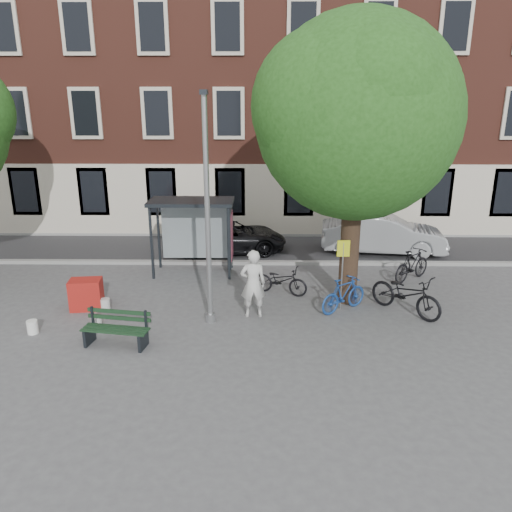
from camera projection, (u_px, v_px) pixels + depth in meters
The scene contains 21 objects.
ground at pixel (211, 321), 13.83m from camera, with size 90.00×90.00×0.00m, color #4C4C4F.
road at pixel (228, 248), 20.50m from camera, with size 40.00×4.00×0.01m, color #28282B.
curb_near at pixel (224, 263), 18.58m from camera, with size 40.00×0.25×0.12m, color gray.
curb_far at pixel (231, 235), 22.39m from camera, with size 40.00×0.25×0.12m, color gray.
building_row at pixel (234, 74), 24.10m from camera, with size 30.00×8.00×14.00m, color brown.
lamppost at pixel (208, 224), 12.99m from camera, with size 0.28×0.35×6.11m.
tree_right at pixel (359, 110), 13.39m from camera, with size 5.76×5.60×8.20m.
bus_shelter at pixel (204, 219), 17.17m from camera, with size 2.85×1.45×2.62m.
painter at pixel (253, 284), 13.88m from camera, with size 0.71×0.47×1.96m, color silver.
bench at pixel (116, 330), 12.40m from camera, with size 1.73×0.80×0.86m.
bike_a at pixel (281, 280), 15.63m from camera, with size 0.61×1.74×0.92m, color black.
bike_b at pixel (344, 294), 14.37m from camera, with size 0.48×1.70×1.02m, color navy.
bike_c at pixel (406, 294), 14.19m from camera, with size 0.79×2.26×1.19m, color black.
bike_d at pixel (412, 265), 16.78m from camera, with size 0.52×1.83×1.10m, color black.
car_dark at pixel (230, 237), 19.90m from camera, with size 2.07×4.50×1.25m, color black.
car_silver at pixel (383, 234), 19.71m from camera, with size 1.67×4.80×1.58m, color #9A9EA2.
red_stand at pixel (86, 294), 14.53m from camera, with size 0.90×0.60×0.90m, color #A31B15.
bucket_a at pixel (32, 327), 13.07m from camera, with size 0.28×0.28×0.36m, color white.
bucket_b at pixel (97, 323), 13.33m from camera, with size 0.28×0.28×0.36m, color silver.
bucket_c at pixel (105, 305), 14.48m from camera, with size 0.28×0.28×0.36m, color silver.
notice_sign at pixel (343, 259), 14.16m from camera, with size 0.36×0.05×2.10m.
Camera 1 is at (1.44, -12.61, 5.91)m, focal length 35.00 mm.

